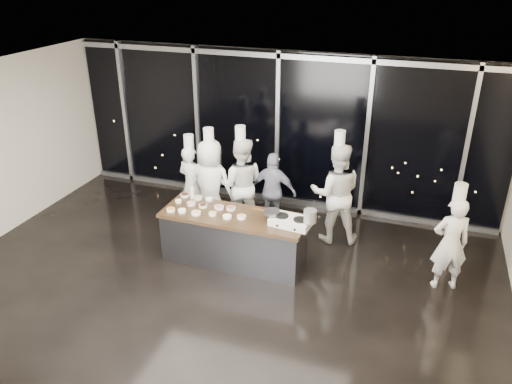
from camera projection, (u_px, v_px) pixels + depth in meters
ground at (214, 289)px, 7.96m from camera, size 9.00×9.00×0.00m
room_shell at (220, 160)px, 6.95m from camera, size 9.02×7.02×3.21m
window_wall at (278, 130)px, 10.21m from camera, size 8.90×0.11×3.20m
demo_counter at (234, 238)px, 8.54m from camera, size 2.46×0.86×0.90m
stove at (291, 221)px, 8.01m from camera, size 0.69×0.47×0.14m
frying_pan at (271, 212)px, 8.09m from camera, size 0.48×0.30×0.05m
stock_pot at (310, 216)px, 7.79m from camera, size 0.23×0.23×0.21m
prep_bowls at (204, 207)px, 8.56m from camera, size 1.42×0.75×0.05m
squeeze_bottle at (192, 192)px, 8.85m from camera, size 0.07×0.07×0.27m
chef_far_left at (191, 184)px, 9.69m from camera, size 0.67×0.54×1.81m
chef_left at (211, 185)px, 9.43m from camera, size 0.90×0.60×2.03m
chef_center at (241, 184)px, 9.42m from camera, size 1.03×0.89×2.07m
guest at (273, 191)px, 9.49m from camera, size 0.91×0.39×1.54m
chef_right at (336, 193)px, 9.00m from camera, size 1.07×0.93×2.13m
chef_side at (450, 243)px, 7.70m from camera, size 0.67×0.54×1.81m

